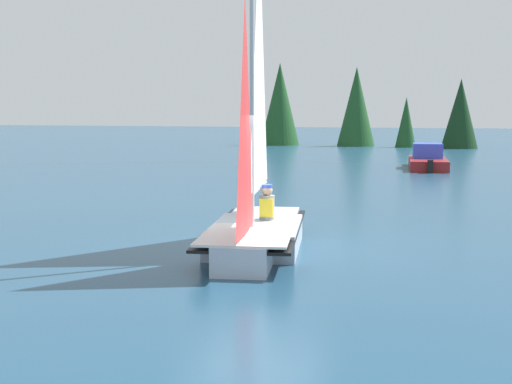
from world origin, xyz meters
The scene contains 6 objects.
ground_plane centered at (0.00, 0.00, 0.00)m, with size 260.00×260.00×0.00m, color navy.
sailboat_main centered at (0.01, -0.02, 0.84)m, with size 2.79×4.82×6.23m.
sailor_helm centered at (-0.01, -0.53, 0.63)m, with size 0.37×0.40×1.16m.
sailor_crew centered at (0.59, -0.88, 0.63)m, with size 0.37×0.40×1.16m.
motorboat_distant centered at (-0.29, -20.54, 0.41)m, with size 2.57×5.37×1.18m.
treeline_shore centered at (9.26, -41.62, 3.19)m, with size 18.08×3.94×7.07m.
Camera 1 is at (-4.59, 10.93, 2.48)m, focal length 45.00 mm.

